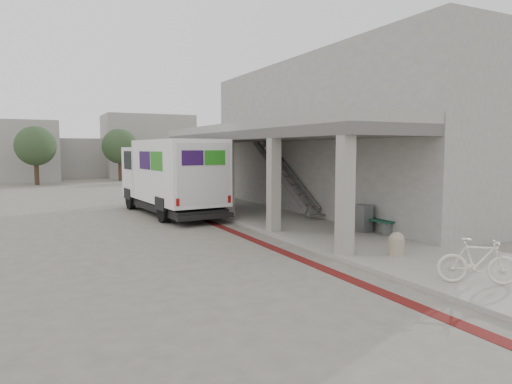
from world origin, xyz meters
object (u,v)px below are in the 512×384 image
bench (370,222)px  bicycle_cream (478,261)px  utility_cabinet (363,218)px  fedex_truck (170,175)px

bench → bicycle_cream: 6.17m
utility_cabinet → bicycle_cream: bearing=-112.1°
fedex_truck → bicycle_cream: 14.08m
utility_cabinet → bicycle_cream: size_ratio=0.57×
bicycle_cream → fedex_truck: bearing=49.2°
bench → utility_cabinet: 0.28m
fedex_truck → bicycle_cream: (2.72, -13.76, -1.17)m
bench → fedex_truck: bearing=117.4°
fedex_truck → bench: fedex_truck is taller
fedex_truck → utility_cabinet: 9.14m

